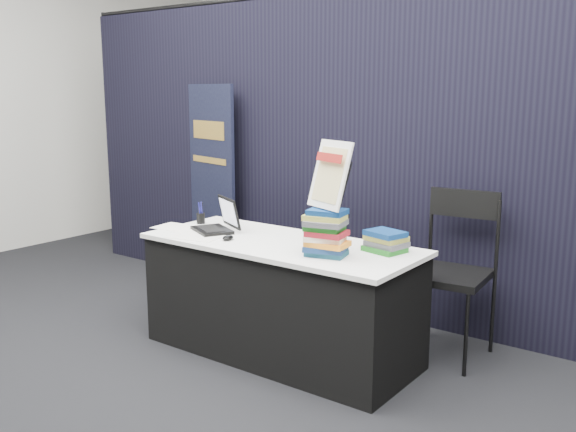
# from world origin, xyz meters

# --- Properties ---
(floor) EXTENTS (8.00, 8.00, 0.00)m
(floor) POSITION_xyz_m (0.00, 0.00, 0.00)
(floor) COLOR black
(floor) RESTS_ON ground
(wall_back) EXTENTS (8.00, 0.02, 3.50)m
(wall_back) POSITION_xyz_m (0.00, 4.00, 1.75)
(wall_back) COLOR beige
(wall_back) RESTS_ON floor
(drape_partition) EXTENTS (6.00, 0.08, 2.40)m
(drape_partition) POSITION_xyz_m (0.00, 1.60, 1.20)
(drape_partition) COLOR black
(drape_partition) RESTS_ON floor
(display_table) EXTENTS (1.80, 0.75, 0.75)m
(display_table) POSITION_xyz_m (0.00, 0.55, 0.38)
(display_table) COLOR black
(display_table) RESTS_ON floor
(laptop) EXTENTS (0.36, 0.36, 0.23)m
(laptop) POSITION_xyz_m (-0.55, 0.54, 0.81)
(laptop) COLOR black
(laptop) RESTS_ON display_table
(mouse) EXTENTS (0.08, 0.11, 0.03)m
(mouse) POSITION_xyz_m (-0.30, 0.38, 0.77)
(mouse) COLOR black
(mouse) RESTS_ON display_table
(brochure_left) EXTENTS (0.34, 0.25, 0.00)m
(brochure_left) POSITION_xyz_m (-0.83, 0.45, 0.75)
(brochure_left) COLOR white
(brochure_left) RESTS_ON display_table
(brochure_mid) EXTENTS (0.34, 0.29, 0.00)m
(brochure_mid) POSITION_xyz_m (-0.61, 0.47, 0.75)
(brochure_mid) COLOR silver
(brochure_mid) RESTS_ON display_table
(brochure_right) EXTENTS (0.38, 0.31, 0.00)m
(brochure_right) POSITION_xyz_m (-0.53, 0.33, 0.75)
(brochure_right) COLOR white
(brochure_right) RESTS_ON display_table
(pen_cup) EXTENTS (0.07, 0.07, 0.08)m
(pen_cup) POSITION_xyz_m (-0.80, 0.65, 0.79)
(pen_cup) COLOR black
(pen_cup) RESTS_ON display_table
(book_stack_tall) EXTENTS (0.26, 0.22, 0.27)m
(book_stack_tall) POSITION_xyz_m (0.43, 0.42, 0.89)
(book_stack_tall) COLOR navy
(book_stack_tall) RESTS_ON display_table
(book_stack_short) EXTENTS (0.25, 0.20, 0.13)m
(book_stack_short) POSITION_xyz_m (0.65, 0.73, 0.81)
(book_stack_short) COLOR #1C6A1D
(book_stack_short) RESTS_ON display_table
(info_sign) EXTENTS (0.32, 0.21, 0.40)m
(info_sign) POSITION_xyz_m (0.43, 0.45, 1.22)
(info_sign) COLOR black
(info_sign) RESTS_ON book_stack_tall
(pullup_banner) EXTENTS (0.74, 0.27, 1.74)m
(pullup_banner) POSITION_xyz_m (-1.50, 1.50, 0.77)
(pullup_banner) COLOR black
(pullup_banner) RESTS_ON floor
(stacking_chair) EXTENTS (0.52, 0.52, 1.06)m
(stacking_chair) POSITION_xyz_m (0.87, 1.21, 0.59)
(stacking_chair) COLOR black
(stacking_chair) RESTS_ON floor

